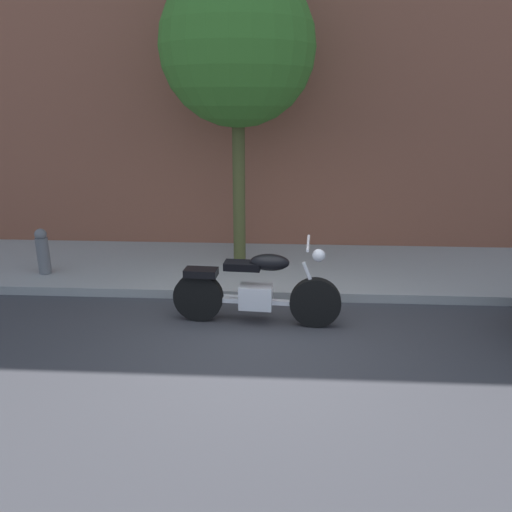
# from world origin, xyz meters

# --- Properties ---
(ground_plane) EXTENTS (60.00, 60.00, 0.00)m
(ground_plane) POSITION_xyz_m (0.00, 0.00, 0.00)
(ground_plane) COLOR #38383D
(sidewalk) EXTENTS (22.30, 2.62, 0.14)m
(sidewalk) POSITION_xyz_m (0.00, 2.73, 0.07)
(sidewalk) COLOR #999999
(sidewalk) RESTS_ON ground
(building_facade) EXTENTS (22.30, 0.50, 8.62)m
(building_facade) POSITION_xyz_m (0.00, 4.28, 4.31)
(building_facade) COLOR brown
(building_facade) RESTS_ON ground
(motorcycle) EXTENTS (2.27, 0.70, 1.18)m
(motorcycle) POSITION_xyz_m (-0.12, 0.64, 0.48)
(motorcycle) COLOR black
(motorcycle) RESTS_ON ground
(street_tree) EXTENTS (2.45, 2.45, 4.92)m
(street_tree) POSITION_xyz_m (-0.53, 2.78, 3.67)
(street_tree) COLOR #474B26
(street_tree) RESTS_ON ground
(fire_hydrant) EXTENTS (0.20, 0.20, 0.91)m
(fire_hydrant) POSITION_xyz_m (-3.72, 2.06, 0.46)
(fire_hydrant) COLOR slate
(fire_hydrant) RESTS_ON ground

